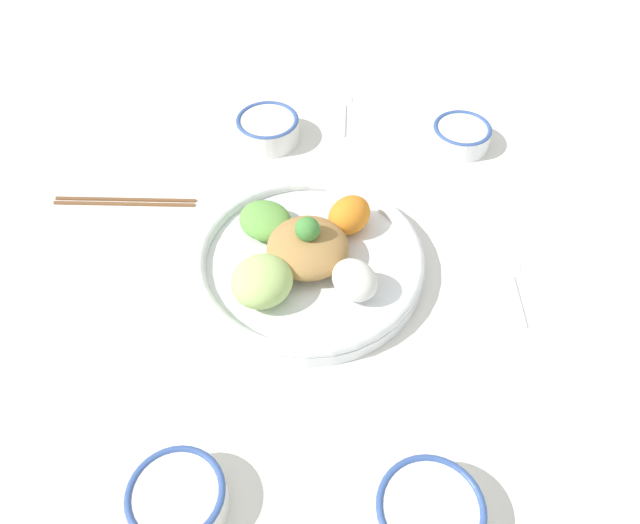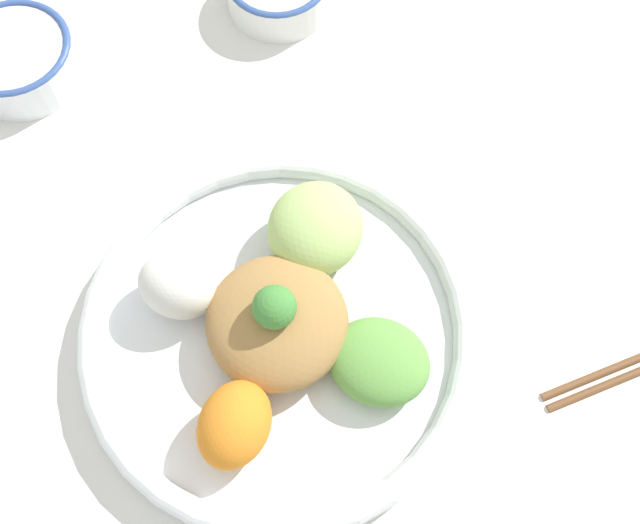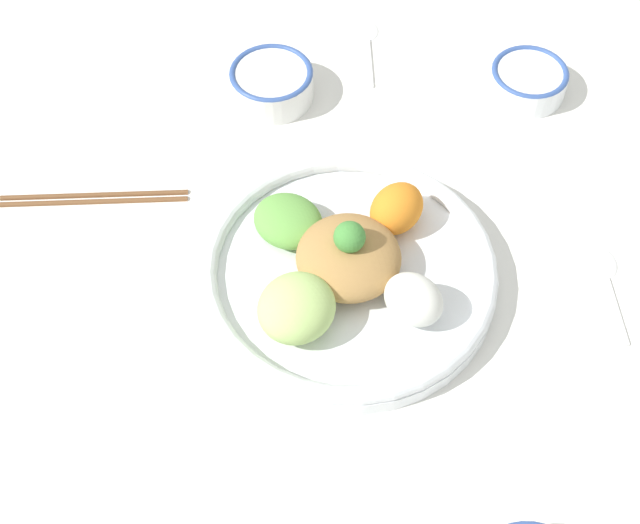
% 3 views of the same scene
% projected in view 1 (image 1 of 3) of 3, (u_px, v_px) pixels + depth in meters
% --- Properties ---
extents(ground_plane, '(2.40, 2.40, 0.00)m').
position_uv_depth(ground_plane, '(313.00, 295.00, 0.85)').
color(ground_plane, white).
extents(salad_platter, '(0.32, 0.32, 0.10)m').
position_uv_depth(salad_platter, '(306.00, 258.00, 0.86)').
color(salad_platter, white).
rests_on(salad_platter, ground_plane).
extents(sauce_bowl_red, '(0.11, 0.11, 0.04)m').
position_uv_depth(sauce_bowl_red, '(268.00, 128.00, 1.05)').
color(sauce_bowl_red, white).
rests_on(sauce_bowl_red, ground_plane).
extents(rice_bowl_blue, '(0.10, 0.10, 0.04)m').
position_uv_depth(rice_bowl_blue, '(178.00, 499.00, 0.65)').
color(rice_bowl_blue, white).
rests_on(rice_bowl_blue, ground_plane).
extents(sauce_bowl_dark, '(0.10, 0.10, 0.04)m').
position_uv_depth(sauce_bowl_dark, '(461.00, 135.00, 1.04)').
color(sauce_bowl_dark, white).
rests_on(sauce_bowl_dark, ground_plane).
extents(rice_bowl_plain, '(0.11, 0.11, 0.04)m').
position_uv_depth(rice_bowl_plain, '(429.00, 513.00, 0.64)').
color(rice_bowl_plain, white).
rests_on(rice_bowl_plain, ground_plane).
extents(chopsticks_pair_near, '(0.09, 0.21, 0.01)m').
position_uv_depth(chopsticks_pair_near, '(125.00, 200.00, 0.97)').
color(chopsticks_pair_near, brown).
rests_on(chopsticks_pair_near, ground_plane).
extents(serving_spoon_main, '(0.13, 0.07, 0.01)m').
position_uv_depth(serving_spoon_main, '(510.00, 277.00, 0.87)').
color(serving_spoon_main, white).
rests_on(serving_spoon_main, ground_plane).
extents(serving_spoon_extra, '(0.13, 0.07, 0.01)m').
position_uv_depth(serving_spoon_extra, '(343.00, 106.00, 1.13)').
color(serving_spoon_extra, white).
rests_on(serving_spoon_extra, ground_plane).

